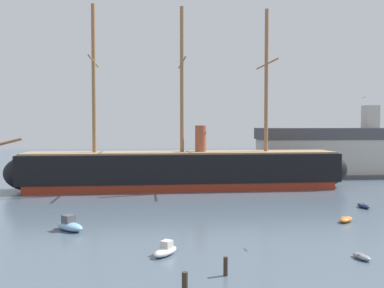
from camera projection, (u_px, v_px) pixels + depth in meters
The scene contains 12 objects.
tall_ship at pixel (182, 169), 81.98m from camera, with size 71.98×14.70×34.65m.
motorboat_foreground_left at pixel (166, 250), 40.28m from camera, with size 3.01×3.42×1.36m.
dinghy_foreground_right at pixel (362, 256), 39.10m from camera, with size 1.38×2.28×0.50m.
motorboat_mid_left at pixel (70, 225), 49.70m from camera, with size 4.24×4.26×1.78m.
dinghy_mid_right at pixel (346, 219), 54.08m from camera, with size 2.86×2.78×0.66m.
dinghy_alongside_stern at pixel (364, 206), 63.27m from camera, with size 1.42×2.83×0.65m.
dinghy_far_left at pixel (65, 190), 78.82m from camera, with size 1.87×2.03×0.46m.
motorboat_distant_centre at pixel (222, 182), 88.95m from camera, with size 1.68×3.14×1.26m.
mooring_piling_nearest at pixel (185, 285), 30.48m from camera, with size 0.44×0.44×1.81m, color #382B1E.
mooring_piling_left_pair at pixel (226, 266), 34.82m from camera, with size 0.36×0.36×1.56m, color #382B1E.
dockside_warehouse_right at pixel (354, 152), 103.83m from camera, with size 50.25×14.43×17.04m.
seagull_in_flight at pixel (363, 97), 46.46m from camera, with size 0.41×1.30×0.14m.
Camera 1 is at (-11.12, -25.42, 12.29)m, focal length 40.01 mm.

